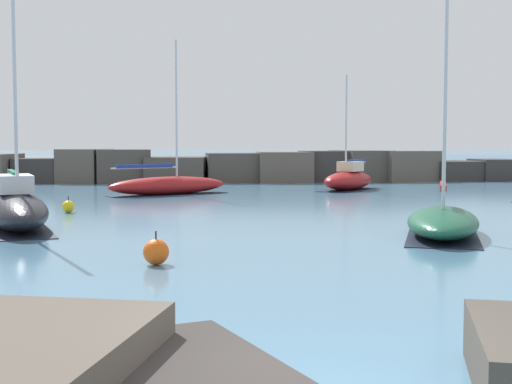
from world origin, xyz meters
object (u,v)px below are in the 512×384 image
(sailboat_moored_2, at_px, (16,208))
(sailboat_moored_3, at_px, (443,221))
(mooring_buoy_orange_near, at_px, (68,207))
(mooring_buoy_far_side, at_px, (156,252))
(sailboat_moored_5, at_px, (168,185))
(sailboat_moored_1, at_px, (349,179))

(sailboat_moored_2, bearing_deg, sailboat_moored_3, -15.06)
(mooring_buoy_orange_near, distance_m, mooring_buoy_far_side, 14.46)
(mooring_buoy_far_side, bearing_deg, sailboat_moored_5, 89.10)
(sailboat_moored_2, relative_size, sailboat_moored_5, 1.06)
(sailboat_moored_1, distance_m, sailboat_moored_3, 22.77)
(sailboat_moored_1, height_order, sailboat_moored_2, sailboat_moored_2)
(sailboat_moored_5, bearing_deg, sailboat_moored_3, -65.90)
(sailboat_moored_1, distance_m, mooring_buoy_far_side, 29.63)
(mooring_buoy_orange_near, bearing_deg, sailboat_moored_3, -35.39)
(sailboat_moored_3, bearing_deg, sailboat_moored_5, 114.10)
(sailboat_moored_3, relative_size, mooring_buoy_far_side, 9.23)
(sailboat_moored_3, relative_size, mooring_buoy_orange_near, 10.63)
(sailboat_moored_2, bearing_deg, mooring_buoy_far_side, -58.83)
(sailboat_moored_2, bearing_deg, sailboat_moored_1, 47.74)
(sailboat_moored_3, height_order, mooring_buoy_orange_near, sailboat_moored_3)
(sailboat_moored_3, distance_m, sailboat_moored_5, 21.77)
(sailboat_moored_3, distance_m, mooring_buoy_far_side, 10.31)
(sailboat_moored_5, bearing_deg, sailboat_moored_1, 13.21)
(sailboat_moored_5, bearing_deg, sailboat_moored_2, -108.72)
(sailboat_moored_2, height_order, sailboat_moored_3, sailboat_moored_2)
(sailboat_moored_3, bearing_deg, mooring_buoy_orange_near, 144.61)
(sailboat_moored_3, bearing_deg, mooring_buoy_far_side, -154.19)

